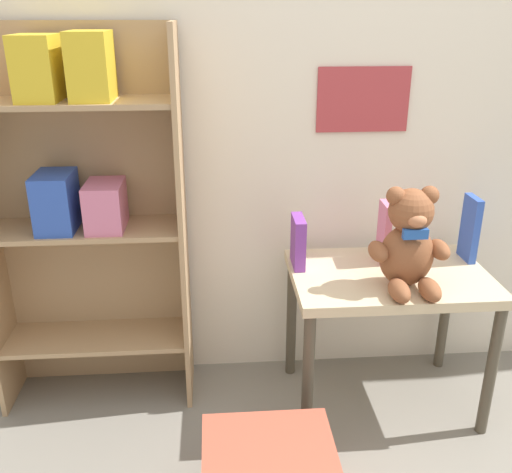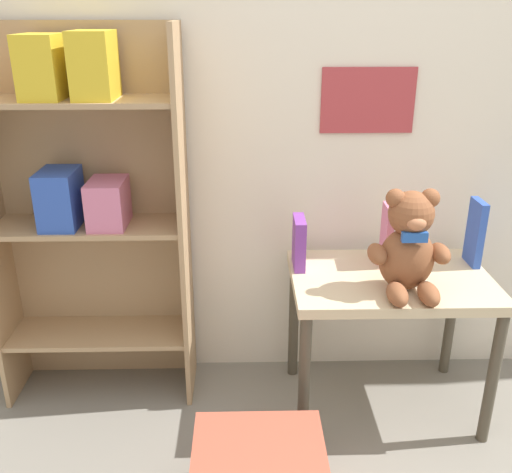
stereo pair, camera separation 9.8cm
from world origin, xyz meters
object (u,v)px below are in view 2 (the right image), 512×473
at_px(book_standing_purple, 299,243).
at_px(display_table, 389,295).
at_px(book_standing_pink, 387,235).
at_px(book_standing_blue, 475,233).
at_px(bookshelf_side, 87,195).
at_px(teddy_bear, 409,246).

bearing_deg(book_standing_purple, display_table, -15.51).
xyz_separation_m(book_standing_pink, book_standing_blue, (0.32, -0.01, 0.01)).
bearing_deg(display_table, book_standing_pink, 90.00).
bearing_deg(bookshelf_side, book_standing_purple, -5.64).
distance_m(bookshelf_side, book_standing_blue, 1.41).
height_order(teddy_bear, book_standing_purple, teddy_bear).
xyz_separation_m(bookshelf_side, book_standing_pink, (1.08, -0.06, -0.14)).
distance_m(display_table, book_standing_blue, 0.39).
distance_m(display_table, book_standing_purple, 0.37).
xyz_separation_m(teddy_bear, book_standing_pink, (-0.02, 0.22, -0.05)).
relative_size(bookshelf_side, teddy_bear, 3.97).
bearing_deg(book_standing_purple, book_standing_pink, 3.72).
bearing_deg(bookshelf_side, book_standing_pink, -3.02).
relative_size(book_standing_pink, book_standing_blue, 0.92).
bearing_deg(book_standing_pink, book_standing_blue, -0.10).
bearing_deg(teddy_bear, book_standing_purple, 149.58).
bearing_deg(teddy_bear, book_standing_pink, 94.55).
height_order(book_standing_purple, book_standing_blue, book_standing_blue).
relative_size(teddy_bear, book_standing_purple, 1.89).
distance_m(bookshelf_side, book_standing_purple, 0.78).
bearing_deg(bookshelf_side, book_standing_blue, -2.73).
bearing_deg(book_standing_pink, teddy_bear, -83.79).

